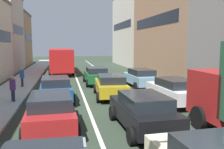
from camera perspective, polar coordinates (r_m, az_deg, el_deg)
name	(u,v)px	position (r m, az deg, el deg)	size (l,w,h in m)	color
sidewalk_left	(22,83)	(23.48, -20.24, -1.76)	(2.60, 64.00, 0.14)	#BBBBBB
lane_stripe_left	(78,82)	(23.22, -7.96, -1.65)	(0.16, 60.00, 0.01)	silver
lane_stripe_right	(113,81)	(23.65, 0.29, -1.42)	(0.16, 60.00, 0.01)	silver
building_row_right	(187,19)	(27.71, 16.92, 12.21)	(7.20, 43.90, 13.41)	beige
sedan_centre_lane_second	(143,110)	(10.18, 7.16, -8.26)	(2.17, 4.35, 1.49)	black
wagon_left_lane_second	(51,111)	(10.39, -14.01, -8.12)	(2.20, 4.37, 1.49)	#A51E1E
hatchback_centre_lane_third	(111,85)	(16.13, -0.33, -2.53)	(2.29, 4.41, 1.49)	#B29319
sedan_left_lane_third	(56,88)	(15.50, -12.96, -3.11)	(2.24, 4.39, 1.49)	#194C8C
coupe_centre_lane_fourth	(96,75)	(21.51, -3.68, -0.15)	(2.07, 4.31, 1.49)	#19592D
sedan_right_lane_behind_truck	(174,90)	(14.91, 14.22, -3.54)	(2.22, 4.38, 1.49)	silver
wagon_right_lane_far	(141,77)	(20.19, 6.69, -0.65)	(2.21, 4.37, 1.49)	#759EB7
bus_mid_queue_primary	(61,58)	(30.84, -11.80, 3.67)	(3.05, 10.57, 2.90)	#B21919
pedestrian_near_kerb	(13,88)	(15.57, -22.05, -2.84)	(0.34, 0.49, 1.66)	#262D47
pedestrian_mid_sidewalk	(22,76)	(20.72, -20.15, -0.43)	(0.34, 0.54, 1.66)	#262D47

